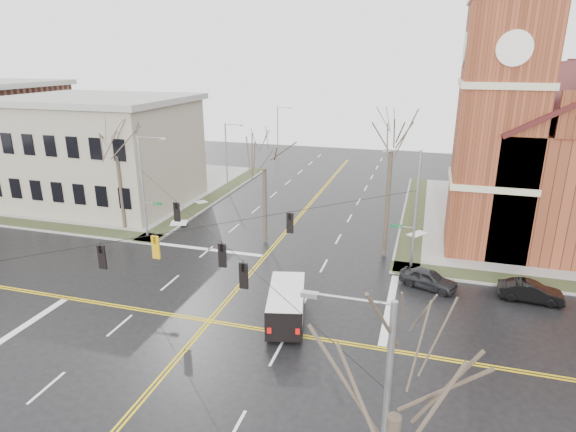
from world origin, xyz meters
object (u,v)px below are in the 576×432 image
(signal_pole_nw, at_px, (144,184))
(parked_car_a, at_px, (428,279))
(streetlight_north_b, at_px, (279,130))
(cargo_van, at_px, (287,302))
(tree_nw_near, at_px, (264,164))
(signal_pole_ne, at_px, (414,207))
(signal_pole_se, at_px, (379,424))
(tree_ne, at_px, (391,144))
(streetlight_north_a, at_px, (227,154))
(tree_se, at_px, (396,401))
(tree_nw_far, at_px, (117,151))
(parked_car_b, at_px, (531,292))

(signal_pole_nw, xyz_separation_m, parked_car_a, (24.14, -3.01, -4.27))
(streetlight_north_b, xyz_separation_m, cargo_van, (15.15, -46.45, -3.24))
(signal_pole_nw, distance_m, tree_nw_near, 10.70)
(tree_nw_near, bearing_deg, signal_pole_ne, -9.44)
(signal_pole_se, xyz_separation_m, tree_ne, (-2.05, 24.91, 4.18))
(tree_ne, bearing_deg, parked_car_a, -54.26)
(signal_pole_nw, bearing_deg, signal_pole_se, -45.45)
(tree_ne, bearing_deg, signal_pole_se, -85.29)
(signal_pole_se, height_order, streetlight_north_a, signal_pole_se)
(signal_pole_ne, xyz_separation_m, streetlight_north_b, (-21.97, 36.50, -0.48))
(signal_pole_se, xyz_separation_m, tree_se, (0.49, -2.27, 2.78))
(streetlight_north_a, xyz_separation_m, tree_ne, (19.92, -14.59, 4.66))
(cargo_van, bearing_deg, signal_pole_se, -75.64)
(tree_se, bearing_deg, tree_nw_far, 134.86)
(parked_car_b, distance_m, tree_se, 24.48)
(signal_pole_ne, height_order, streetlight_north_a, signal_pole_ne)
(signal_pole_se, bearing_deg, cargo_van, 117.60)
(signal_pole_ne, xyz_separation_m, tree_nw_far, (-26.13, 1.47, 2.46))
(signal_pole_nw, height_order, tree_nw_near, tree_nw_near)
(signal_pole_ne, height_order, signal_pole_nw, same)
(signal_pole_ne, height_order, parked_car_a, signal_pole_ne)
(streetlight_north_b, distance_m, cargo_van, 48.97)
(parked_car_a, height_order, tree_ne, tree_ne)
(cargo_van, relative_size, parked_car_a, 1.46)
(signal_pole_se, relative_size, tree_nw_far, 0.88)
(streetlight_north_a, xyz_separation_m, tree_se, (22.46, -41.77, 3.26))
(tree_nw_near, bearing_deg, parked_car_b, -14.14)
(tree_ne, bearing_deg, tree_nw_far, -178.95)
(tree_nw_near, bearing_deg, tree_se, -64.85)
(parked_car_a, bearing_deg, tree_se, -162.04)
(signal_pole_nw, bearing_deg, tree_nw_far, 157.09)
(tree_se, bearing_deg, streetlight_north_a, 118.27)
(tree_nw_near, bearing_deg, tree_ne, -0.77)
(signal_pole_ne, bearing_deg, tree_nw_near, 170.56)
(streetlight_north_b, height_order, tree_nw_near, tree_nw_near)
(parked_car_a, height_order, tree_nw_far, tree_nw_far)
(cargo_van, distance_m, tree_ne, 15.03)
(streetlight_north_b, height_order, tree_nw_far, tree_nw_far)
(signal_pole_ne, relative_size, parked_car_b, 2.22)
(streetlight_north_a, relative_size, parked_car_a, 2.01)
(signal_pole_ne, height_order, tree_nw_near, tree_nw_near)
(tree_ne, bearing_deg, parked_car_b, -26.34)
(streetlight_north_a, height_order, streetlight_north_b, same)
(signal_pole_ne, xyz_separation_m, tree_ne, (-2.05, 1.91, 4.18))
(parked_car_b, xyz_separation_m, tree_ne, (-10.09, 4.99, 8.46))
(signal_pole_nw, bearing_deg, cargo_van, -32.18)
(streetlight_north_a, distance_m, parked_car_a, 30.75)
(parked_car_b, bearing_deg, tree_ne, 66.58)
(parked_car_a, bearing_deg, signal_pole_ne, 46.91)
(signal_pole_ne, bearing_deg, tree_ne, 136.98)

